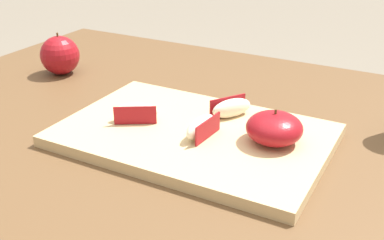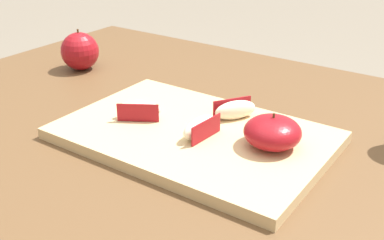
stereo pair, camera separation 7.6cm
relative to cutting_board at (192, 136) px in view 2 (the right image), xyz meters
The scene contains 7 objects.
dining_table 0.11m from the cutting_board, 153.38° to the left, with size 1.24×0.95×0.78m.
cutting_board is the anchor object (origin of this frame).
apple_half_skin_up 0.13m from the cutting_board, 11.89° to the left, with size 0.09×0.09×0.05m.
apple_wedge_right 0.09m from the cutting_board, 68.46° to the left, with size 0.06×0.07×0.03m.
apple_wedge_left 0.03m from the cutting_board, 20.81° to the right, with size 0.03×0.08×0.03m.
apple_wedge_front 0.10m from the cutting_board, behind, with size 0.08×0.06×0.03m.
whole_apple_red_delicious 0.44m from the cutting_board, 160.19° to the left, with size 0.09×0.09×0.09m.
Camera 2 is at (0.40, -0.57, 1.14)m, focal length 44.70 mm.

